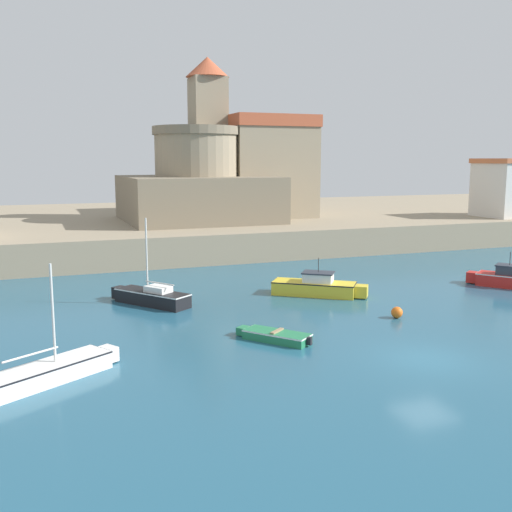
# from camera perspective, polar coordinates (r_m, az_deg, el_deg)

# --- Properties ---
(ground_plane) EXTENTS (200.00, 200.00, 0.00)m
(ground_plane) POSITION_cam_1_polar(r_m,az_deg,el_deg) (27.04, 15.91, -9.42)
(ground_plane) COLOR #235670
(quay_seawall) EXTENTS (120.00, 40.00, 2.48)m
(quay_seawall) POSITION_cam_1_polar(r_m,az_deg,el_deg) (67.63, -7.33, 2.98)
(quay_seawall) COLOR gray
(quay_seawall) RESTS_ON ground
(dinghy_green_0) EXTENTS (3.00, 3.47, 0.53)m
(dinghy_green_0) POSITION_cam_1_polar(r_m,az_deg,el_deg) (28.48, 1.83, -7.58)
(dinghy_green_0) COLOR #237A4C
(dinghy_green_0) RESTS_ON ground
(motorboat_yellow_1) EXTENTS (5.56, 4.61, 2.39)m
(motorboat_yellow_1) POSITION_cam_1_polar(r_m,az_deg,el_deg) (37.88, 5.83, -2.90)
(motorboat_yellow_1) COLOR yellow
(motorboat_yellow_1) RESTS_ON ground
(sailboat_white_2) EXTENTS (5.49, 3.98, 4.58)m
(sailboat_white_2) POSITION_cam_1_polar(r_m,az_deg,el_deg) (24.78, -18.99, -10.31)
(sailboat_white_2) COLOR white
(sailboat_white_2) RESTS_ON ground
(sailboat_black_3) EXTENTS (4.08, 5.08, 5.11)m
(sailboat_black_3) POSITION_cam_1_polar(r_m,az_deg,el_deg) (35.84, -9.96, -3.80)
(sailboat_black_3) COLOR black
(sailboat_black_3) RESTS_ON ground
(motorboat_red_4) EXTENTS (4.02, 4.87, 2.39)m
(motorboat_red_4) POSITION_cam_1_polar(r_m,az_deg,el_deg) (43.55, 22.99, -2.01)
(motorboat_red_4) COLOR red
(motorboat_red_4) RESTS_ON ground
(mooring_buoy) EXTENTS (0.62, 0.62, 0.62)m
(mooring_buoy) POSITION_cam_1_polar(r_m,az_deg,el_deg) (33.24, 13.27, -5.25)
(mooring_buoy) COLOR orange
(mooring_buoy) RESTS_ON ground
(church) EXTENTS (12.67, 14.57, 16.17)m
(church) POSITION_cam_1_polar(r_m,az_deg,el_deg) (66.01, -0.58, 8.93)
(church) COLOR gray
(church) RESTS_ON quay_seawall
(fortress) EXTENTS (14.03, 14.03, 9.12)m
(fortress) POSITION_cam_1_polar(r_m,az_deg,el_deg) (59.70, -5.64, 6.45)
(fortress) COLOR #796C57
(fortress) RESTS_ON quay_seawall
(harbor_shed_mid_row) EXTENTS (6.55, 5.56, 6.08)m
(harbor_shed_mid_row) POSITION_cam_1_polar(r_m,az_deg,el_deg) (68.90, 23.08, 6.03)
(harbor_shed_mid_row) COLOR silver
(harbor_shed_mid_row) RESTS_ON quay_seawall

